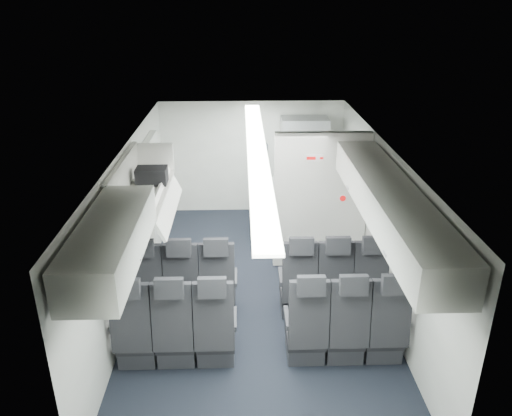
{
  "coord_description": "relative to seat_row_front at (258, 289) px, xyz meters",
  "views": [
    {
      "loc": [
        -0.2,
        -6.09,
        3.95
      ],
      "look_at": [
        0.0,
        0.4,
        1.15
      ],
      "focal_mm": 35.0,
      "sensor_mm": 36.0,
      "label": 1
    }
  ],
  "objects": [
    {
      "name": "galley_unit",
      "position": [
        0.95,
        3.25,
        0.55
      ],
      "size": [
        0.85,
        0.52,
        1.9
      ],
      "color": "#939399",
      "rests_on": "cabin_shell"
    },
    {
      "name": "bulkhead_partition",
      "position": [
        0.98,
        1.33,
        0.67
      ],
      "size": [
        1.4,
        0.15,
        2.13
      ],
      "color": "silver",
      "rests_on": "cabin_shell"
    },
    {
      "name": "cabin_shell",
      "position": [
        0.0,
        0.53,
        0.72
      ],
      "size": [
        3.41,
        6.01,
        2.16
      ],
      "color": "black",
      "rests_on": "ground"
    },
    {
      "name": "overhead_bin_right_front",
      "position": [
        1.4,
        0.28,
        1.46
      ],
      "size": [
        0.53,
        1.7,
        0.4
      ],
      "color": "silver",
      "rests_on": "cabin_shell"
    },
    {
      "name": "overhead_bin_left_front_open",
      "position": [
        -1.44,
        0.28,
        1.33
      ],
      "size": [
        0.64,
        1.7,
        0.72
      ],
      "color": "#9E9E93",
      "rests_on": "cabin_shell"
    },
    {
      "name": "papers",
      "position": [
        0.33,
        2.27,
        0.66
      ],
      "size": [
        0.18,
        0.05,
        0.13
      ],
      "primitive_type": "cube",
      "rotation": [
        0.0,
        0.0,
        0.17
      ],
      "color": "white",
      "rests_on": "flight_attendant"
    },
    {
      "name": "overhead_bin_right_rear",
      "position": [
        1.4,
        -1.47,
        1.46
      ],
      "size": [
        0.53,
        1.8,
        0.4
      ],
      "color": "silver",
      "rests_on": "cabin_shell"
    },
    {
      "name": "boarding_door",
      "position": [
        -1.64,
        2.09,
        0.55
      ],
      "size": [
        0.12,
        1.27,
        1.86
      ],
      "color": "silver",
      "rests_on": "cabin_shell"
    },
    {
      "name": "seat_row_mid",
      "position": [
        0.0,
        -0.9,
        0.0
      ],
      "size": [
        3.33,
        0.56,
        1.24
      ],
      "color": "black",
      "rests_on": "cabin_shell"
    },
    {
      "name": "flight_attendant",
      "position": [
        0.14,
        2.32,
        0.47
      ],
      "size": [
        0.46,
        0.66,
        1.75
      ],
      "primitive_type": "imported",
      "rotation": [
        0.0,
        0.0,
        1.64
      ],
      "color": "black",
      "rests_on": "ground"
    },
    {
      "name": "overhead_bin_left_rear",
      "position": [
        -1.4,
        -1.47,
        1.46
      ],
      "size": [
        0.53,
        1.8,
        0.4
      ],
      "color": "silver",
      "rests_on": "cabin_shell"
    },
    {
      "name": "carry_on_bag",
      "position": [
        -1.36,
        0.56,
        1.37
      ],
      "size": [
        0.4,
        0.28,
        0.24
      ],
      "primitive_type": "cube",
      "rotation": [
        0.0,
        0.0,
        0.01
      ],
      "color": "black",
      "rests_on": "overhead_bin_left_front_open"
    },
    {
      "name": "seat_row_front",
      "position": [
        0.0,
        0.0,
        0.0
      ],
      "size": [
        3.33,
        0.56,
        1.24
      ],
      "color": "black",
      "rests_on": "cabin_shell"
    }
  ]
}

